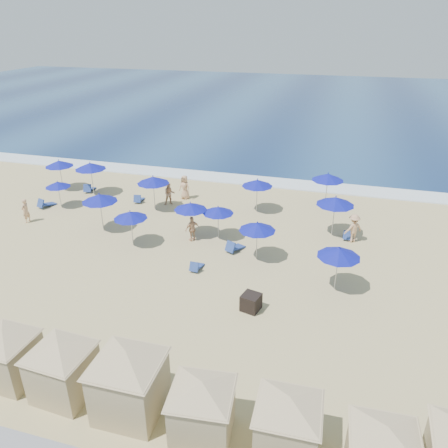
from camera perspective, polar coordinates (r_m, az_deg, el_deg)
The scene contains 34 objects.
ground at distance 24.58m, azimuth -6.94°, elevation -5.91°, with size 160.00×160.00×0.00m, color tan.
ocean at distance 75.81m, azimuth 9.50°, elevation 15.38°, with size 160.00×80.00×0.06m, color navy.
surf_line at distance 37.96m, azimuth 1.94°, elevation 5.87°, with size 160.00×2.50×0.08m, color white.
trash_bin at distance 21.14m, azimuth 3.54°, elevation -10.16°, with size 0.83×0.83×0.83m, color black.
cabana_0 at distance 18.87m, azimuth -26.53°, elevation -14.28°, with size 4.06×4.06×2.55m.
cabana_1 at distance 17.41m, azimuth -20.49°, elevation -16.43°, with size 4.23×4.23×2.66m.
cabana_2 at distance 16.05m, azimuth -12.40°, elevation -18.54°, with size 4.72×4.72×2.96m.
cabana_3 at distance 15.17m, azimuth -2.87°, elevation -22.17°, with size 4.13×4.13×2.60m.
cabana_4 at distance 14.89m, azimuth 8.38°, elevation -23.71°, with size 4.14×4.14×2.60m.
cabana_5 at distance 14.85m, azimuth 20.11°, elevation -25.76°, with size 4.07×4.07×2.56m.
umbrella_0 at distance 37.47m, azimuth -20.75°, elevation 7.41°, with size 2.21×2.21×2.51m.
umbrella_1 at distance 33.91m, azimuth -20.90°, elevation 4.87°, with size 1.79×1.79×2.04m.
umbrella_2 at distance 35.46m, azimuth -17.07°, elevation 7.25°, with size 2.37×2.37×2.70m.
umbrella_3 at distance 29.06m, azimuth -15.96°, elevation 3.29°, with size 2.28×2.28×2.59m.
umbrella_4 at distance 31.47m, azimuth -9.25°, elevation 5.70°, with size 2.31×2.31×2.63m.
umbrella_5 at distance 27.25m, azimuth -4.40°, elevation 2.31°, with size 2.08×2.08×2.37m.
umbrella_6 at distance 26.94m, azimuth -0.78°, elevation 1.83°, with size 1.96×1.96×2.23m.
umbrella_7 at distance 30.89m, azimuth 4.37°, elevation 5.38°, with size 2.20×2.20×2.51m.
umbrella_8 at distance 24.53m, azimuth 4.38°, elevation -0.35°, with size 2.10×2.10×2.39m.
umbrella_9 at distance 32.52m, azimuth 13.42°, elevation 5.99°, with size 2.31×2.31×2.63m.
umbrella_10 at distance 28.06m, azimuth 14.36°, elevation 2.93°, with size 2.39×2.39×2.72m.
umbrella_11 at distance 22.39m, azimuth 14.78°, elevation -3.63°, with size 2.18×2.18×2.48m.
umbrella_12 at distance 26.66m, azimuth -12.13°, elevation 1.15°, with size 2.04×2.04×2.32m.
beach_chair_0 at distance 34.82m, azimuth -22.33°, elevation 2.45°, with size 0.97×1.46×0.74m.
beach_chair_1 at distance 36.83m, azimuth -17.22°, elevation 4.45°, with size 0.86×1.44×0.74m.
beach_chair_2 at distance 33.77m, azimuth -11.08°, elevation 3.22°, with size 0.73×1.30×0.67m.
beach_chair_3 at distance 24.31m, azimuth -3.66°, elevation -5.55°, with size 0.57×1.15×0.62m.
beach_chair_4 at distance 26.15m, azimuth 1.30°, elevation -3.03°, with size 1.08×1.47×0.74m.
beach_chair_5 at distance 28.68m, azimuth 15.87°, elevation -1.42°, with size 0.62×1.25×0.67m.
beachgoer_0 at distance 32.51m, azimuth -24.50°, elevation 1.59°, with size 0.61×0.40×1.68m, color tan.
beachgoer_1 at distance 32.71m, azimuth -7.14°, elevation 3.93°, with size 0.82×0.64×1.70m, color tan.
beachgoer_2 at distance 27.18m, azimuth -4.16°, elevation -0.63°, with size 0.95×0.39×1.62m, color tan.
beachgoer_3 at distance 28.08m, azimuth 16.55°, elevation -0.54°, with size 1.19×0.68×1.84m, color tan.
beachgoer_4 at distance 33.67m, azimuth -5.16°, elevation 4.81°, with size 0.91×0.59×1.87m, color tan.
Camera 1 is at (8.54, -19.26, 12.66)m, focal length 35.00 mm.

